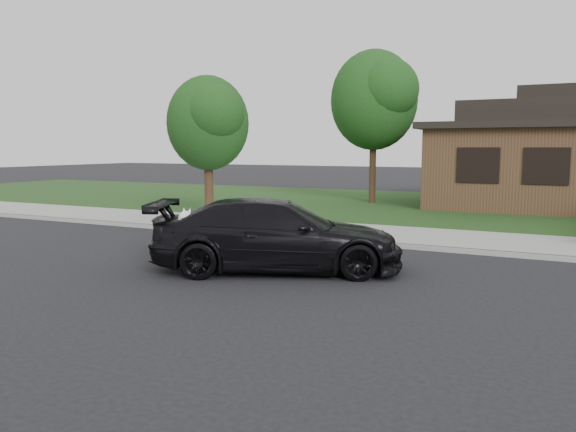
% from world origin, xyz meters
% --- Properties ---
extents(ground, '(120.00, 120.00, 0.00)m').
position_xyz_m(ground, '(0.00, 0.00, 0.00)').
color(ground, black).
rests_on(ground, ground).
extents(sidewalk, '(60.00, 3.00, 0.12)m').
position_xyz_m(sidewalk, '(0.00, 5.00, 0.06)').
color(sidewalk, gray).
rests_on(sidewalk, ground).
extents(curb, '(60.00, 0.12, 0.12)m').
position_xyz_m(curb, '(0.00, 3.50, 0.06)').
color(curb, gray).
rests_on(curb, ground).
extents(lawn, '(60.00, 13.00, 0.13)m').
position_xyz_m(lawn, '(0.00, 13.00, 0.07)').
color(lawn, '#193814').
rests_on(lawn, ground).
extents(sedan, '(5.35, 3.85, 1.44)m').
position_xyz_m(sedan, '(-2.38, -0.02, 0.72)').
color(sedan, black).
rests_on(sedan, ground).
extents(tree_0, '(3.78, 3.60, 6.34)m').
position_xyz_m(tree_0, '(-4.34, 12.88, 4.48)').
color(tree_0, '#332114').
rests_on(tree_0, ground).
extents(tree_2, '(2.73, 2.60, 4.59)m').
position_xyz_m(tree_2, '(-7.38, 5.11, 3.27)').
color(tree_2, '#332114').
rests_on(tree_2, ground).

